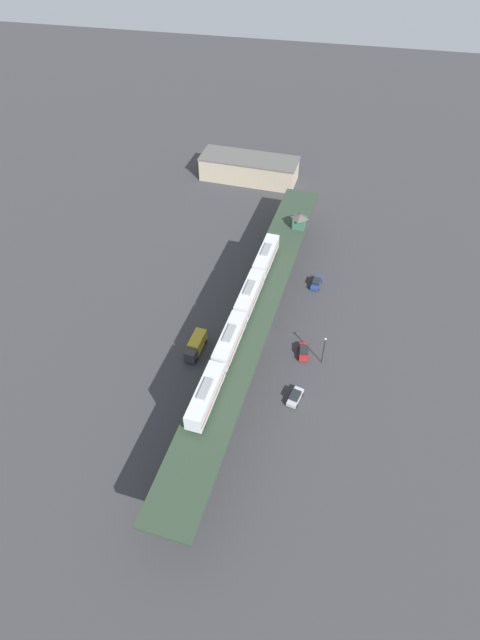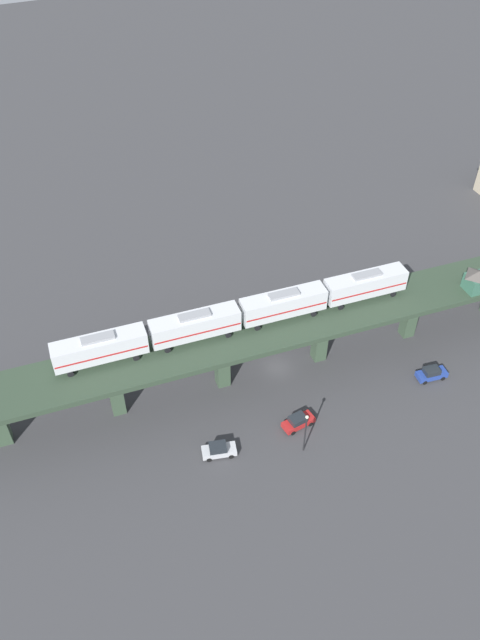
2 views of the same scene
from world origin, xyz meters
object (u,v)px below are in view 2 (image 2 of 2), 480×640
Objects in this scene: delivery_truck at (211,325)px; street_lamp at (306,430)px; subway_train at (240,314)px; street_car_red at (298,421)px; street_car_silver at (219,450)px; signal_hut at (477,280)px; street_car_blue at (432,373)px.

street_lamp is at bearing 5.77° from delivery_truck.
subway_train reaches higher than delivery_truck.
street_car_silver is at bearing -90.65° from street_car_red.
street_car_silver is at bearing -19.98° from delivery_truck.
street_car_red is at bearing -79.50° from signal_hut.
signal_hut is 33.67m from street_car_red.
subway_train is 18.04m from street_car_silver.
street_lamp is (3.76, -1.18, 3.17)m from street_car_red.
signal_hut reaches higher than street_car_blue.
street_car_silver is at bearing -34.73° from subway_train.
street_car_silver is 11.40m from street_lamp.
street_car_blue is at bearing 62.70° from subway_train.
subway_train is 14.41× the size of signal_hut.
street_car_blue is at bearing 89.45° from street_car_red.
street_car_blue is 33.21m from delivery_truck.
street_car_red is 0.62× the size of delivery_truck.
street_car_red is at bearing 162.54° from street_lamp.
street_lamp is at bearing -17.46° from street_car_red.
street_car_silver is 22.55m from delivery_truck.
subway_train is at bearing 5.27° from delivery_truck.
street_car_red is at bearing 9.89° from delivery_truck.
subway_train is at bearing 145.27° from street_car_silver.
street_car_red and street_car_silver have the same top height.
signal_hut is 0.47× the size of delivery_truck.
subway_train is 7.19× the size of street_lamp.
street_car_silver is 0.64× the size of delivery_truck.
delivery_truck is at bearing -113.45° from signal_hut.
delivery_truck is at bearing 160.02° from street_car_silver.
signal_hut is 15.14m from street_car_blue.
signal_hut is 44.59m from street_car_silver.
street_car_blue is 0.98× the size of street_car_silver.
street_car_red is 21.57m from street_car_blue.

